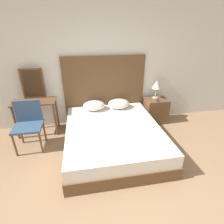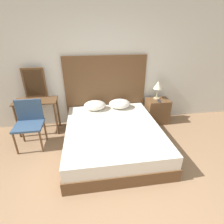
{
  "view_description": "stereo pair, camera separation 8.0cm",
  "coord_description": "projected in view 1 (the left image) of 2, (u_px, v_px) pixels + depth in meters",
  "views": [
    {
      "loc": [
        -0.47,
        -1.13,
        2.13
      ],
      "look_at": [
        0.05,
        1.75,
        0.71
      ],
      "focal_mm": 28.0,
      "sensor_mm": 36.0,
      "label": 1
    },
    {
      "loc": [
        -0.39,
        -1.15,
        2.13
      ],
      "look_at": [
        0.05,
        1.75,
        0.71
      ],
      "focal_mm": 28.0,
      "sensor_mm": 36.0,
      "label": 2
    }
  ],
  "objects": [
    {
      "name": "wall_back",
      "position": [
        102.0,
        66.0,
        3.88
      ],
      "size": [
        10.0,
        0.06,
        2.7
      ],
      "color": "silver",
      "rests_on": "ground_plane"
    },
    {
      "name": "bed",
      "position": [
        113.0,
        137.0,
        3.38
      ],
      "size": [
        1.76,
        2.07,
        0.46
      ],
      "color": "brown",
      "rests_on": "ground_plane"
    },
    {
      "name": "headboard",
      "position": [
        105.0,
        91.0,
        4.07
      ],
      "size": [
        1.85,
        0.05,
        1.59
      ],
      "color": "brown",
      "rests_on": "ground_plane"
    },
    {
      "name": "pillow_left",
      "position": [
        94.0,
        106.0,
        3.89
      ],
      "size": [
        0.49,
        0.37,
        0.2
      ],
      "color": "silver",
      "rests_on": "bed"
    },
    {
      "name": "pillow_right",
      "position": [
        119.0,
        104.0,
        3.98
      ],
      "size": [
        0.49,
        0.37,
        0.2
      ],
      "color": "silver",
      "rests_on": "bed"
    },
    {
      "name": "phone_on_bed",
      "position": [
        126.0,
        122.0,
        3.41
      ],
      "size": [
        0.12,
        0.16,
        0.01
      ],
      "color": "#B7B7BC",
      "rests_on": "bed"
    },
    {
      "name": "nightstand",
      "position": [
        156.0,
        110.0,
        4.27
      ],
      "size": [
        0.52,
        0.4,
        0.59
      ],
      "color": "brown",
      "rests_on": "ground_plane"
    },
    {
      "name": "table_lamp",
      "position": [
        157.0,
        85.0,
        4.07
      ],
      "size": [
        0.21,
        0.21,
        0.43
      ],
      "color": "tan",
      "rests_on": "nightstand"
    },
    {
      "name": "phone_on_nightstand",
      "position": [
        158.0,
        101.0,
        4.05
      ],
      "size": [
        0.11,
        0.16,
        0.01
      ],
      "color": "#232328",
      "rests_on": "nightstand"
    },
    {
      "name": "vanity_desk",
      "position": [
        35.0,
        108.0,
        3.68
      ],
      "size": [
        0.87,
        0.43,
        0.75
      ],
      "color": "brown",
      "rests_on": "ground_plane"
    },
    {
      "name": "vanity_mirror",
      "position": [
        33.0,
        84.0,
        3.64
      ],
      "size": [
        0.46,
        0.03,
        0.64
      ],
      "color": "brown",
      "rests_on": "vanity_desk"
    },
    {
      "name": "chair",
      "position": [
        28.0,
        122.0,
        3.28
      ],
      "size": [
        0.51,
        0.47,
        0.92
      ],
      "color": "#334C6B",
      "rests_on": "ground_plane"
    }
  ]
}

